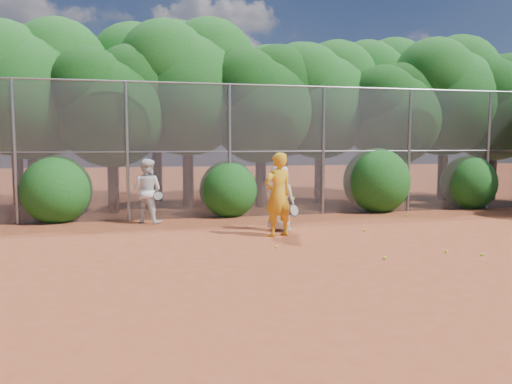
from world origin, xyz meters
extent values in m
plane|color=#933E21|center=(0.00, 0.00, 0.00)|extent=(80.00, 80.00, 0.00)
cylinder|color=gray|center=(-7.00, 6.00, 2.00)|extent=(0.09, 0.09, 4.00)
cylinder|color=gray|center=(-4.00, 6.00, 2.00)|extent=(0.09, 0.09, 4.00)
cylinder|color=gray|center=(-1.00, 6.00, 2.00)|extent=(0.09, 0.09, 4.00)
cylinder|color=gray|center=(2.00, 6.00, 2.00)|extent=(0.09, 0.09, 4.00)
cylinder|color=gray|center=(5.00, 6.00, 2.00)|extent=(0.09, 0.09, 4.00)
cylinder|color=gray|center=(8.00, 6.00, 2.00)|extent=(0.09, 0.09, 4.00)
cylinder|color=gray|center=(0.00, 6.00, 4.00)|extent=(20.00, 0.05, 0.05)
cylinder|color=gray|center=(0.00, 6.00, 2.00)|extent=(20.00, 0.04, 0.04)
cube|color=slate|center=(0.00, 6.00, 2.00)|extent=(20.00, 0.02, 4.00)
cylinder|color=black|center=(-7.00, 8.50, 1.26)|extent=(0.38, 0.38, 2.52)
sphere|color=#134E15|center=(-7.00, 8.50, 3.73)|extent=(4.03, 4.03, 4.03)
sphere|color=#134E15|center=(-6.19, 8.90, 4.74)|extent=(3.23, 3.23, 3.23)
sphere|color=#134E15|center=(-7.71, 8.20, 4.54)|extent=(3.02, 3.02, 3.02)
cylinder|color=black|center=(-4.50, 7.80, 1.08)|extent=(0.36, 0.36, 2.17)
sphere|color=black|center=(-4.50, 7.80, 3.21)|extent=(3.47, 3.47, 3.47)
sphere|color=black|center=(-3.81, 8.15, 4.08)|extent=(2.78, 2.78, 2.78)
sphere|color=black|center=(-5.11, 7.54, 3.91)|extent=(2.60, 2.60, 2.60)
cylinder|color=black|center=(-2.00, 8.80, 1.33)|extent=(0.39, 0.39, 2.66)
sphere|color=#134E15|center=(-2.00, 8.80, 3.94)|extent=(4.26, 4.26, 4.26)
sphere|color=#134E15|center=(-1.15, 9.23, 5.00)|extent=(3.40, 3.40, 3.40)
sphere|color=#134E15|center=(-2.74, 8.48, 4.79)|extent=(3.19, 3.19, 3.19)
cylinder|color=black|center=(0.50, 8.20, 1.14)|extent=(0.37, 0.37, 2.27)
sphere|color=black|center=(0.50, 8.20, 3.37)|extent=(3.64, 3.64, 3.64)
sphere|color=black|center=(1.23, 8.56, 4.28)|extent=(2.91, 2.91, 2.91)
sphere|color=black|center=(-0.14, 7.93, 4.10)|extent=(2.73, 2.73, 2.73)
cylinder|color=black|center=(3.00, 9.00, 1.22)|extent=(0.38, 0.38, 2.45)
sphere|color=#134E15|center=(3.00, 9.00, 3.63)|extent=(3.92, 3.92, 3.92)
sphere|color=#134E15|center=(3.78, 9.39, 4.61)|extent=(3.14, 3.14, 3.14)
sphere|color=#134E15|center=(2.31, 8.71, 4.41)|extent=(2.94, 2.94, 2.94)
cylinder|color=black|center=(5.50, 8.00, 1.05)|extent=(0.36, 0.36, 2.10)
sphere|color=black|center=(5.50, 8.00, 3.11)|extent=(3.36, 3.36, 3.36)
sphere|color=black|center=(6.17, 8.34, 3.95)|extent=(2.69, 2.69, 2.69)
sphere|color=black|center=(4.91, 7.75, 3.78)|extent=(2.52, 2.52, 2.52)
cylinder|color=black|center=(8.00, 8.60, 1.29)|extent=(0.39, 0.39, 2.59)
sphere|color=#134E15|center=(8.00, 8.60, 3.83)|extent=(4.14, 4.14, 4.14)
sphere|color=#134E15|center=(8.83, 9.01, 4.87)|extent=(3.32, 3.32, 3.32)
sphere|color=#134E15|center=(7.27, 8.29, 4.66)|extent=(3.11, 3.11, 3.11)
cylinder|color=black|center=(10.00, 8.30, 1.15)|extent=(0.37, 0.37, 2.31)
sphere|color=black|center=(10.00, 8.30, 3.42)|extent=(3.70, 3.70, 3.70)
sphere|color=black|center=(10.74, 8.67, 4.34)|extent=(2.96, 2.96, 2.96)
sphere|color=black|center=(9.35, 8.02, 4.16)|extent=(2.77, 2.77, 2.77)
cylinder|color=black|center=(-8.00, 10.80, 1.31)|extent=(0.39, 0.39, 2.62)
sphere|color=#134E15|center=(-8.00, 10.80, 3.88)|extent=(4.20, 4.20, 4.20)
sphere|color=#134E15|center=(-7.16, 11.22, 4.94)|extent=(3.36, 3.36, 3.36)
cylinder|color=black|center=(-3.00, 11.00, 1.40)|extent=(0.40, 0.40, 2.80)
sphere|color=#134E15|center=(-3.00, 11.00, 4.14)|extent=(4.48, 4.48, 4.48)
sphere|color=#134E15|center=(-2.10, 11.45, 5.26)|extent=(3.58, 3.58, 3.58)
sphere|color=#134E15|center=(-3.78, 10.66, 5.04)|extent=(3.36, 3.36, 3.36)
cylinder|color=black|center=(2.00, 10.60, 1.26)|extent=(0.38, 0.38, 2.52)
sphere|color=#134E15|center=(2.00, 10.60, 3.73)|extent=(4.03, 4.03, 4.03)
sphere|color=#134E15|center=(2.81, 11.00, 4.74)|extent=(3.23, 3.23, 3.23)
sphere|color=#134E15|center=(1.29, 10.30, 4.54)|extent=(3.02, 3.02, 3.02)
cylinder|color=black|center=(6.50, 11.20, 1.36)|extent=(0.40, 0.40, 2.73)
sphere|color=#134E15|center=(6.50, 11.20, 4.04)|extent=(4.37, 4.37, 4.37)
sphere|color=#134E15|center=(7.37, 11.64, 5.13)|extent=(3.49, 3.49, 3.49)
sphere|color=#134E15|center=(5.74, 10.87, 4.91)|extent=(3.28, 3.28, 3.28)
sphere|color=#134E15|center=(-6.00, 6.30, 1.00)|extent=(2.00, 2.00, 2.00)
sphere|color=#134E15|center=(-1.00, 6.30, 0.90)|extent=(1.80, 1.80, 1.80)
sphere|color=#134E15|center=(4.00, 6.30, 1.10)|extent=(2.20, 2.20, 2.20)
sphere|color=#134E15|center=(7.50, 6.30, 0.95)|extent=(1.90, 1.90, 1.90)
imported|color=gold|center=(-0.43, 2.61, 1.01)|extent=(0.85, 0.69, 2.03)
torus|color=black|center=(-0.08, 2.41, 0.65)|extent=(0.32, 0.21, 0.30)
cylinder|color=black|center=(-0.17, 2.60, 0.60)|extent=(0.15, 0.27, 0.10)
imported|color=silver|center=(-0.17, 3.34, 0.85)|extent=(0.97, 0.97, 1.69)
ellipsoid|color=#B41920|center=(-0.17, 3.34, 1.65)|extent=(0.22, 0.22, 0.13)
sphere|color=#B5DE28|center=(0.13, 3.14, 0.85)|extent=(0.07, 0.07, 0.07)
imported|color=white|center=(-3.48, 5.40, 0.91)|extent=(1.10, 1.02, 1.81)
torus|color=black|center=(-3.18, 5.10, 0.80)|extent=(0.34, 0.26, 0.27)
cylinder|color=black|center=(-3.13, 5.28, 0.68)|extent=(0.10, 0.25, 0.18)
sphere|color=#B5DE28|center=(2.44, 0.03, 0.03)|extent=(0.07, 0.07, 0.07)
sphere|color=#B5DE28|center=(1.91, 2.76, 0.03)|extent=(0.07, 0.07, 0.07)
sphere|color=#B5DE28|center=(0.92, -0.22, 0.03)|extent=(0.07, 0.07, 0.07)
sphere|color=#B5DE28|center=(2.95, -0.40, 0.03)|extent=(0.07, 0.07, 0.07)
sphere|color=#B5DE28|center=(-0.84, 1.28, 0.03)|extent=(0.07, 0.07, 0.07)
sphere|color=#B5DE28|center=(4.35, 4.92, 0.03)|extent=(0.07, 0.07, 0.07)
camera|label=1|loc=(-3.65, -8.88, 2.24)|focal=35.00mm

